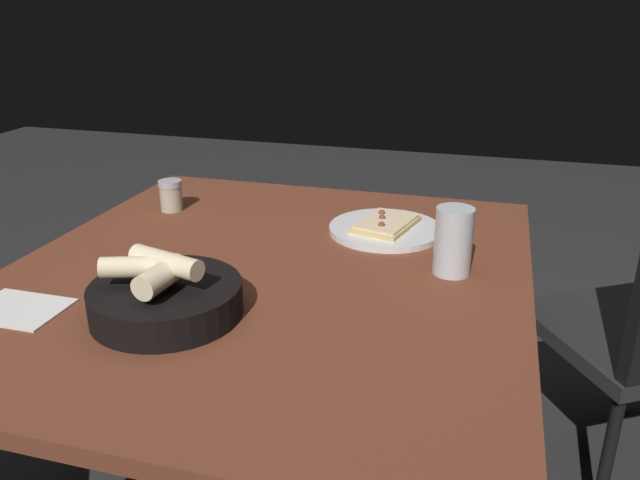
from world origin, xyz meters
TOP-DOWN VIEW (x-y plane):
  - dining_table at (0.00, 0.00)m, footprint 1.03×1.13m
  - pizza_plate at (-0.19, -0.27)m, footprint 0.26×0.26m
  - bread_basket at (0.10, 0.23)m, footprint 0.26×0.26m
  - beer_glass at (-0.36, -0.08)m, footprint 0.07×0.07m
  - pepper_shaker at (0.36, -0.28)m, footprint 0.06×0.06m
  - napkin at (0.36, 0.29)m, footprint 0.16×0.12m

SIDE VIEW (x-z plane):
  - dining_table at x=0.00m, z-range 0.30..1.01m
  - napkin at x=0.36m, z-range 0.71..0.72m
  - pizza_plate at x=-0.19m, z-range 0.70..0.74m
  - pepper_shaker at x=0.36m, z-range 0.71..0.79m
  - bread_basket at x=0.10m, z-range 0.69..0.81m
  - beer_glass at x=-0.36m, z-range 0.70..0.84m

